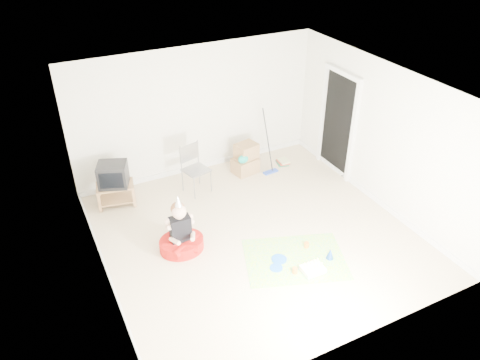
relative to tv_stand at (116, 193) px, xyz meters
name	(u,v)px	position (x,y,z in m)	size (l,w,h in m)	color
ground	(256,234)	(1.88, -1.96, -0.25)	(5.00, 5.00, 0.00)	beige
doorway_recess	(338,125)	(4.36, -0.76, 0.77)	(0.02, 0.90, 2.05)	black
tv_stand	(116,193)	(0.00, 0.00, 0.00)	(0.74, 0.54, 0.42)	#996E45
crt_tv	(113,175)	(0.00, 0.00, 0.39)	(0.51, 0.42, 0.44)	black
folding_chair	(196,170)	(1.50, -0.26, 0.22)	(0.53, 0.52, 0.97)	gray
cardboard_boxes	(246,159)	(2.67, -0.04, 0.05)	(0.56, 0.48, 0.62)	#936E47
floor_mop	(271,162)	(3.12, -0.30, 0.01)	(0.33, 0.43, 1.29)	#2441B4
book_pile	(283,162)	(3.54, -0.09, -0.21)	(0.28, 0.33, 0.10)	#226848
seated_woman	(181,238)	(0.62, -1.75, -0.02)	(0.76, 0.76, 1.05)	#B41510
party_mat	(295,259)	(2.14, -2.79, -0.25)	(1.58, 1.14, 0.01)	#DA2E7C
birthday_cake	(313,270)	(2.23, -3.16, -0.20)	(0.34, 0.28, 0.15)	white
blue_plate_near	(279,259)	(1.91, -2.69, -0.24)	(0.24, 0.24, 0.01)	blue
blue_plate_far	(276,268)	(1.77, -2.84, -0.24)	(0.20, 0.20, 0.01)	blue
orange_cup_near	(307,245)	(2.46, -2.63, -0.20)	(0.08, 0.08, 0.09)	orange
orange_cup_far	(295,271)	(1.97, -3.06, -0.20)	(0.08, 0.08, 0.09)	orange
blue_party_hat	(330,254)	(2.64, -3.02, -0.15)	(0.12, 0.12, 0.18)	blue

